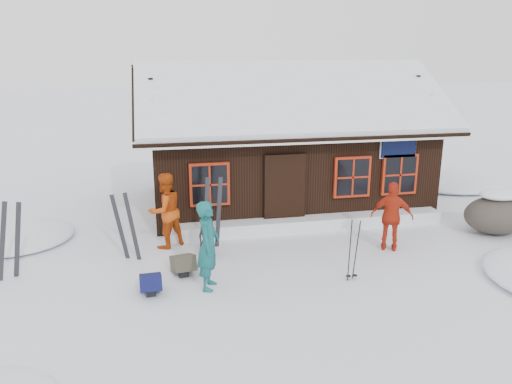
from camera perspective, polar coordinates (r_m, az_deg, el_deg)
ground at (r=11.24m, az=1.93°, el=-8.64°), size 120.00×120.00×0.00m
mountain_hut at (r=15.74m, az=3.06°, el=4.49°), size 8.90×6.09×4.42m
snow_drift at (r=13.57m, az=5.88°, el=-3.55°), size 7.60×0.60×0.35m
snow_mounds at (r=13.33m, az=6.99°, el=-4.75°), size 20.60×13.20×0.48m
skier_teal at (r=10.03m, az=-5.47°, el=-6.09°), size 0.61×0.77×1.84m
skier_orange_left at (r=12.29m, az=-10.33°, el=-2.09°), size 1.14×1.07×1.86m
skier_orange_right at (r=12.34m, az=15.27°, el=-2.73°), size 1.07×0.83×1.69m
skier_crouched at (r=11.67m, az=-5.61°, el=-4.91°), size 0.63×0.58×1.08m
boulder at (r=14.59m, az=25.92°, el=-2.24°), size 1.80×1.35×1.06m
ski_pair_left at (r=11.63m, az=-26.30°, el=-5.10°), size 0.66×0.19×1.74m
ski_pair_mid at (r=11.76m, az=-14.62°, el=-3.96°), size 0.61×0.17×1.64m
ski_pair_right at (r=12.10m, az=-4.99°, el=-2.51°), size 0.52×0.13×1.83m
ski_poles at (r=10.64m, az=11.03°, el=-6.64°), size 0.24×0.12×1.36m
backpack_blue at (r=10.30m, az=-11.93°, el=-10.44°), size 0.45×0.58×0.31m
backpack_olive at (r=10.99m, az=-8.31°, el=-8.44°), size 0.56×0.68×0.33m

